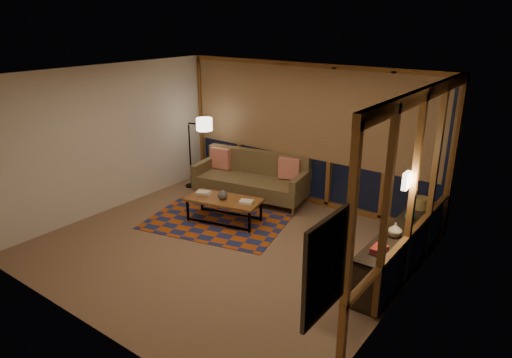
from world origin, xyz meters
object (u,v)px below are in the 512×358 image
Objects in this scene: sofa at (251,178)px; coffee_table at (224,210)px; bookshelf at (401,248)px; floor_lamp at (190,152)px.

coffee_table is (0.26, -1.14, -0.24)m from sofa.
coffee_table is 3.12m from bookshelf.
floor_lamp is at bearing 138.00° from coffee_table.
bookshelf is at bearing -24.79° from sofa.
sofa reaches higher than bookshelf.
coffee_table is 0.86× the size of floor_lamp.
sofa is 1.53m from floor_lamp.
bookshelf reaches higher than coffee_table.
floor_lamp is (-1.49, -0.17, 0.31)m from sofa.
bookshelf is at bearing -28.41° from floor_lamp.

